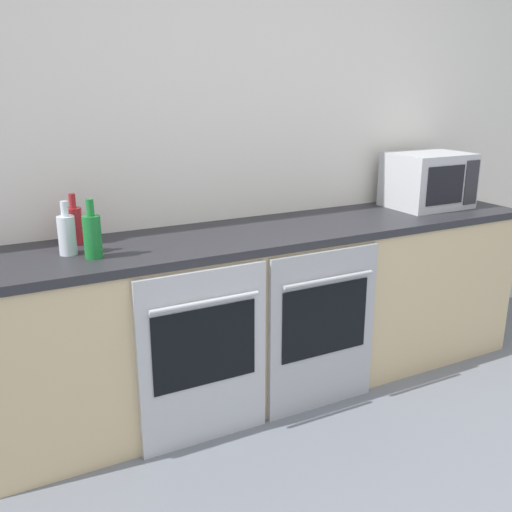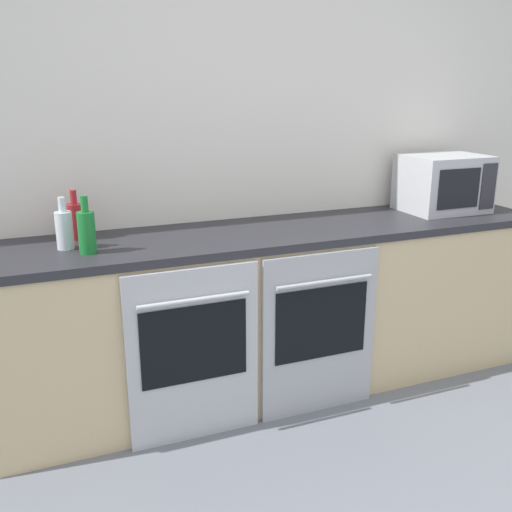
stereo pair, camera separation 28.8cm
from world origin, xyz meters
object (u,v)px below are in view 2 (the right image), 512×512
(bottle_clear, at_px, (64,229))
(bottle_green, at_px, (87,231))
(oven_right, at_px, (320,333))
(bottle_red, at_px, (76,220))
(oven_left, at_px, (194,355))
(microwave, at_px, (443,183))

(bottle_clear, xyz_separation_m, bottle_green, (0.09, -0.10, 0.01))
(bottle_clear, distance_m, bottle_green, 0.13)
(oven_right, xyz_separation_m, bottle_clear, (-1.12, 0.32, 0.55))
(oven_right, bearing_deg, bottle_red, 155.99)
(oven_right, relative_size, bottle_red, 3.52)
(oven_left, distance_m, oven_right, 0.63)
(bottle_red, bearing_deg, bottle_clear, -112.01)
(oven_left, xyz_separation_m, bottle_red, (-0.42, 0.47, 0.55))
(microwave, distance_m, bottle_green, 2.00)
(oven_right, relative_size, bottle_green, 3.29)
(oven_left, xyz_separation_m, bottle_clear, (-0.48, 0.32, 0.55))
(bottle_red, distance_m, bottle_clear, 0.16)
(microwave, height_order, bottle_green, microwave)
(bottle_red, distance_m, bottle_green, 0.25)
(oven_left, bearing_deg, bottle_green, 151.30)
(bottle_clear, bearing_deg, oven_left, -33.57)
(microwave, height_order, bottle_clear, microwave)
(oven_right, distance_m, bottle_green, 1.19)
(microwave, height_order, bottle_red, microwave)
(oven_left, relative_size, bottle_red, 3.52)
(oven_right, distance_m, bottle_red, 1.28)
(oven_left, distance_m, microwave, 1.75)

